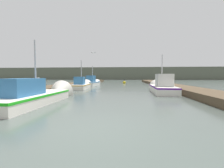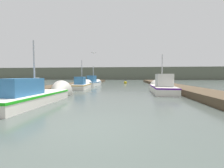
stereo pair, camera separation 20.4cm
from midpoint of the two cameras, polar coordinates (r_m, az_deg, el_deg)
name	(u,v)px [view 1 (the left image)]	position (r m, az deg, el deg)	size (l,w,h in m)	color
ground_plane	(89,129)	(4.28, -10.00, -16.47)	(200.00, 200.00, 0.00)	#47514C
dock_left	(73,85)	(21.22, -14.77, -0.31)	(2.39, 40.00, 0.45)	#4C3D2B
dock_right	(167,85)	(20.58, 19.94, -0.50)	(2.39, 40.00, 0.45)	#4C3D2B
distant_shore_ridge	(124,74)	(67.23, 4.52, 3.92)	(120.00, 16.00, 4.97)	#565B4C
fishing_boat_0	(40,95)	(9.19, -26.35, -3.69)	(1.84, 6.06, 3.87)	silver
fishing_boat_1	(161,87)	(13.82, 17.88, -1.04)	(1.89, 5.85, 3.74)	silver
fishing_boat_2	(82,85)	(18.17, -11.58, -0.34)	(1.89, 5.53, 3.72)	silver
fishing_boat_3	(93,82)	(22.50, -7.64, 0.61)	(1.61, 4.78, 3.30)	silver
mooring_piling_0	(38,87)	(11.62, -26.90, -1.04)	(0.28, 0.28, 1.32)	#473523
channel_buoy	(124,83)	(29.22, 4.50, 0.55)	(0.59, 0.59, 1.09)	gold
seagull_lead	(93,53)	(16.75, -7.53, 11.75)	(0.56, 0.31, 0.12)	white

